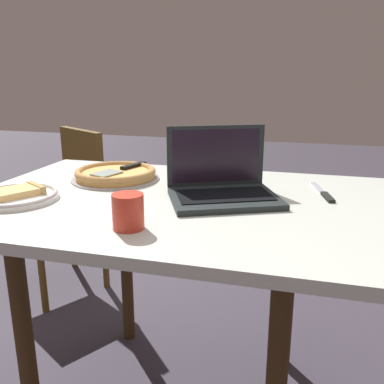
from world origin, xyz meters
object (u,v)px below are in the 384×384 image
Objects in this scene: pizza_tray at (116,174)px; chair_near at (66,197)px; laptop at (222,185)px; table_knife at (324,194)px; pizza_plate at (16,196)px; drink_cup at (128,211)px; dining_table at (178,224)px.

chair_near is at bearing 135.27° from pizza_tray.
table_knife is at bearing 20.82° from laptop.
laptop is at bearing -16.98° from pizza_tray.
laptop is 1.52× the size of pizza_plate.
table_knife is 0.65m from drink_cup.
chair_near is (-0.98, 0.69, -0.31)m from laptop.
pizza_tray reaches higher than pizza_plate.
pizza_tray is at bearing 163.02° from laptop.
drink_cup reaches higher than chair_near.
table_knife reaches higher than dining_table.
laptop reaches higher than pizza_plate.
chair_near reaches higher than pizza_plate.
drink_cup reaches higher than dining_table.
dining_table is 14.75× the size of drink_cup.
dining_table is 0.31m from drink_cup.
pizza_tray is 0.37× the size of chair_near.
dining_table is 5.07× the size of pizza_plate.
dining_table is 0.18m from laptop.
drink_cup is at bearing -51.23° from chair_near.
pizza_plate reaches higher than dining_table.
pizza_tray reaches higher than dining_table.
pizza_tray is 0.51m from drink_cup.
pizza_plate is 0.82× the size of pizza_tray.
laptop is 4.41× the size of drink_cup.
dining_table is at bearing -161.28° from laptop.
dining_table is 1.14m from chair_near.
pizza_tray is (0.19, 0.31, 0.01)m from pizza_plate.
drink_cup is at bearing -17.60° from pizza_plate.
chair_near is at bearing 128.77° from drink_cup.
laptop reaches higher than table_knife.
pizza_tray is at bearing 179.25° from table_knife.
pizza_plate reaches higher than table_knife.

